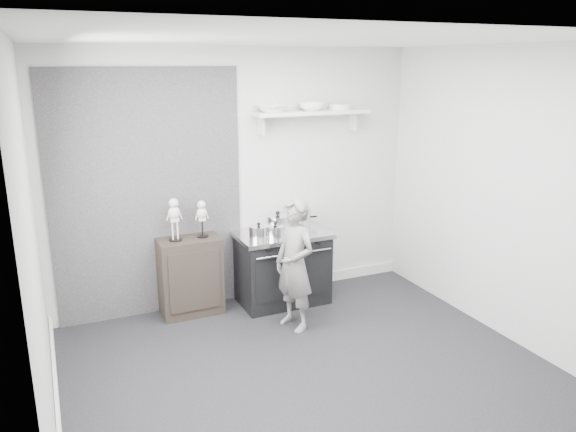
% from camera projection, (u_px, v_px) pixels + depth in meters
% --- Properties ---
extents(ground, '(4.00, 4.00, 0.00)m').
position_uv_depth(ground, '(312.00, 375.00, 4.72)').
color(ground, black).
rests_on(ground, ground).
extents(room_shell, '(4.02, 3.62, 2.71)m').
position_uv_depth(room_shell, '(296.00, 182.00, 4.38)').
color(room_shell, '#B8B8B6').
rests_on(room_shell, ground).
extents(wall_shelf, '(1.30, 0.26, 0.24)m').
position_uv_depth(wall_shelf, '(312.00, 114.00, 5.97)').
color(wall_shelf, silver).
rests_on(wall_shelf, room_shell).
extents(stove, '(0.98, 0.62, 0.79)m').
position_uv_depth(stove, '(283.00, 267.00, 6.06)').
color(stove, black).
rests_on(stove, ground).
extents(side_cabinet, '(0.62, 0.36, 0.81)m').
position_uv_depth(side_cabinet, '(190.00, 276.00, 5.79)').
color(side_cabinet, black).
rests_on(side_cabinet, ground).
extents(child, '(0.44, 0.55, 1.31)m').
position_uv_depth(child, '(295.00, 265.00, 5.40)').
color(child, slate).
rests_on(child, ground).
extents(pot_front_left, '(0.30, 0.21, 0.17)m').
position_uv_depth(pot_front_left, '(259.00, 232.00, 5.74)').
color(pot_front_left, silver).
rests_on(pot_front_left, stove).
extents(pot_back_left, '(0.35, 0.27, 0.22)m').
position_uv_depth(pot_back_left, '(278.00, 223.00, 6.02)').
color(pot_back_left, silver).
rests_on(pot_back_left, stove).
extents(pot_back_right, '(0.35, 0.27, 0.25)m').
position_uv_depth(pot_back_right, '(299.00, 218.00, 6.14)').
color(pot_back_right, silver).
rests_on(pot_back_right, stove).
extents(pot_front_center, '(0.30, 0.21, 0.17)m').
position_uv_depth(pot_front_center, '(275.00, 231.00, 5.77)').
color(pot_front_center, silver).
rests_on(pot_front_center, stove).
extents(skeleton_full, '(0.14, 0.09, 0.50)m').
position_uv_depth(skeleton_full, '(174.00, 216.00, 5.56)').
color(skeleton_full, beige).
rests_on(skeleton_full, side_cabinet).
extents(skeleton_torso, '(0.12, 0.08, 0.44)m').
position_uv_depth(skeleton_torso, '(202.00, 216.00, 5.68)').
color(skeleton_torso, beige).
rests_on(skeleton_torso, side_cabinet).
extents(bowl_large, '(0.31, 0.31, 0.08)m').
position_uv_depth(bowl_large, '(271.00, 108.00, 5.77)').
color(bowl_large, white).
rests_on(bowl_large, wall_shelf).
extents(bowl_small, '(0.27, 0.27, 0.08)m').
position_uv_depth(bowl_small, '(311.00, 107.00, 5.95)').
color(bowl_small, white).
rests_on(bowl_small, wall_shelf).
extents(plate_stack, '(0.24, 0.24, 0.06)m').
position_uv_depth(plate_stack, '(340.00, 107.00, 6.08)').
color(plate_stack, silver).
rests_on(plate_stack, wall_shelf).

